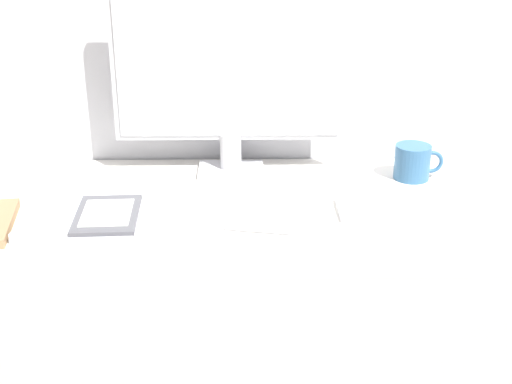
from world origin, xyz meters
name	(u,v)px	position (x,y,z in m)	size (l,w,h in m)	color
desk	(222,341)	(0.00, 0.23, 0.35)	(1.51, 0.62, 0.71)	silver
monitor	(230,74)	(0.02, 0.46, 0.96)	(0.56, 0.11, 0.45)	silver
keyboard	(401,209)	(0.40, 0.21, 0.72)	(0.28, 0.11, 0.01)	silver
laptop	(106,219)	(-0.24, 0.16, 0.72)	(0.35, 0.27, 0.02)	silver
ereader	(107,215)	(-0.23, 0.14, 0.74)	(0.14, 0.19, 0.01)	#4C4C51
coffee_mug	(413,162)	(0.47, 0.40, 0.75)	(0.12, 0.09, 0.08)	#336089
pen	(259,231)	(0.09, 0.11, 0.71)	(0.14, 0.04, 0.01)	silver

